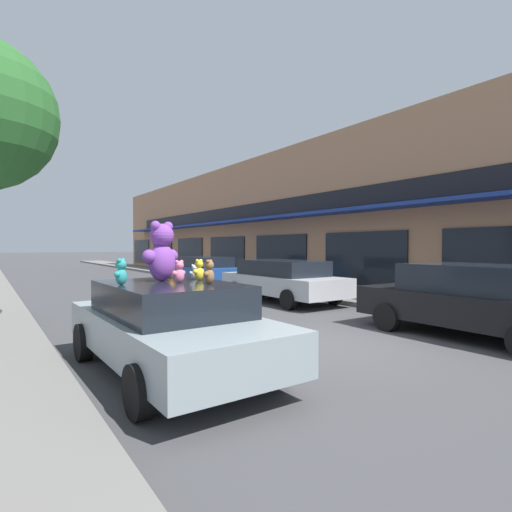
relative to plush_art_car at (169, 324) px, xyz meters
The scene contains 16 objects.
ground_plane 2.98m from the plush_art_car, ahead, with size 260.00×260.00×0.00m, color #424244.
sidewalk_far 8.28m from the plush_art_car, ahead, with size 2.34×90.00×0.14m.
storefront_row 19.10m from the plush_art_car, 39.36° to the left, with size 11.50×40.35×6.49m.
plush_art_car is the anchor object (origin of this frame).
teddy_bear_giant 1.11m from the plush_art_car, 86.59° to the left, with size 0.70×0.51×0.93m.
teddy_bear_yellow 0.97m from the plush_art_car, 16.25° to the left, with size 0.25×0.20×0.34m.
teddy_bear_cream 1.32m from the plush_art_car, 75.36° to the left, with size 0.24×0.23×0.35m.
teddy_bear_white 1.06m from the plush_art_car, 35.78° to the left, with size 0.18×0.13×0.24m.
teddy_bear_brown 1.00m from the plush_art_car, 49.29° to the right, with size 0.25×0.23×0.35m.
teddy_bear_teal 1.04m from the plush_art_car, behind, with size 0.25×0.26×0.37m.
teddy_bear_pink 0.79m from the plush_art_car, ahead, with size 0.26×0.18×0.34m.
teddy_bear_orange 1.21m from the plush_art_car, 66.96° to the left, with size 0.18×0.16×0.25m.
teddy_bear_blue 1.35m from the plush_art_car, 70.42° to the left, with size 0.17×0.10×0.23m.
parked_car_far_left 6.15m from the plush_art_car, 12.75° to the right, with size 2.13×4.42×1.49m.
parked_car_far_center 7.79m from the plush_art_car, 39.61° to the left, with size 2.07×4.80×1.39m.
parked_car_far_right 12.23m from the plush_art_car, 60.62° to the left, with size 1.97×4.31×1.38m.
Camera 1 is at (-5.15, -5.54, 1.86)m, focal length 28.00 mm.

